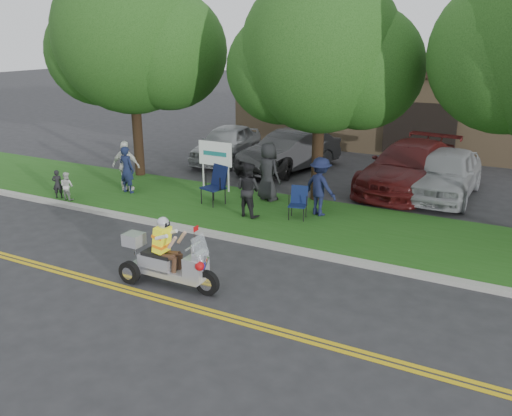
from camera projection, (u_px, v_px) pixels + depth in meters
The scene contains 24 objects.
ground at pixel (167, 287), 11.58m from camera, with size 120.00×120.00×0.00m, color #28282B.
centerline_near at pixel (150, 298), 11.09m from camera, with size 60.00×0.10×0.01m, color gold.
centerline_far at pixel (155, 295), 11.23m from camera, with size 60.00×0.10×0.01m, color gold.
curb at pixel (238, 239), 14.12m from camera, with size 60.00×0.25×0.12m, color #A8A89E.
grass_verge at pixel (274, 216), 15.93m from camera, with size 60.00×4.00×0.10m, color #1F5416.
commercial_building at pixel (439, 102), 25.98m from camera, with size 18.00×8.20×4.00m.
tree_left at pixel (133, 43), 18.86m from camera, with size 6.62×5.40×7.78m.
tree_mid at pixel (323, 59), 16.03m from camera, with size 5.88×4.80×7.05m.
business_sign at pixel (215, 156), 18.03m from camera, with size 1.25×0.06×1.75m.
trike_scooter at pixel (166, 262), 11.54m from camera, with size 2.34×0.78×1.54m.
lawn_chair_a at pixel (299, 200), 15.45m from camera, with size 0.58×0.60×0.93m.
lawn_chair_b at pixel (216, 182), 16.73m from camera, with size 0.79×0.81×1.19m.
spectator_adult_left at pixel (127, 170), 17.83m from camera, with size 0.57×0.37×1.56m, color #161E3D.
spectator_adult_mid at pixel (248, 190), 15.53m from camera, with size 0.77×0.60×1.58m, color black.
spectator_adult_right at pixel (126, 166), 18.03m from camera, with size 0.99×0.41×1.68m, color white.
spectator_chair_a at pixel (320, 186), 15.60m from camera, with size 1.10×0.64×1.71m, color #151B3C.
spectator_chair_b at pixel (268, 172), 17.00m from camera, with size 0.90×0.59×1.84m, color black.
child_left at pixel (58, 184), 17.33m from camera, with size 0.34×0.22×0.92m, color black.
child_right at pixel (67, 186), 17.15m from camera, with size 0.44×0.34×0.90m, color silver.
parked_car_far_left at pixel (227, 143), 22.67m from camera, with size 1.79×4.45×1.51m, color #989B9E.
parked_car_left at pixel (290, 151), 21.12m from camera, with size 1.62×4.64×1.53m, color #2E2E30.
parked_car_mid at pixel (275, 155), 21.16m from camera, with size 2.05×4.44×1.23m, color black.
parked_car_right at pixel (410, 167), 18.49m from camera, with size 2.27×5.60×1.62m, color #4A1111.
parked_car_far_right at pixel (446, 173), 17.73m from camera, with size 1.88×4.68×1.60m, color #9A9DA1.
Camera 1 is at (6.62, -8.35, 5.20)m, focal length 38.00 mm.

